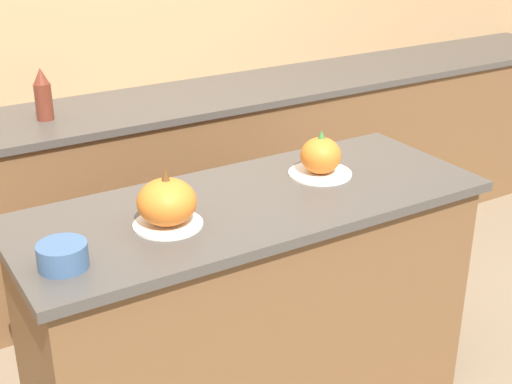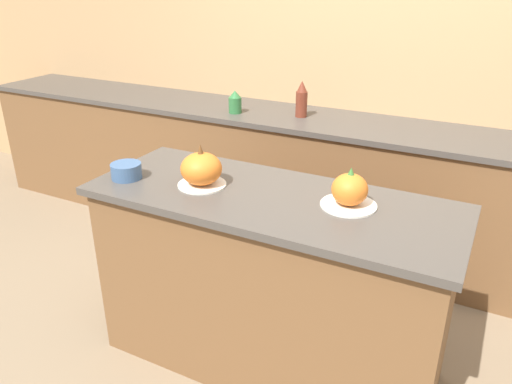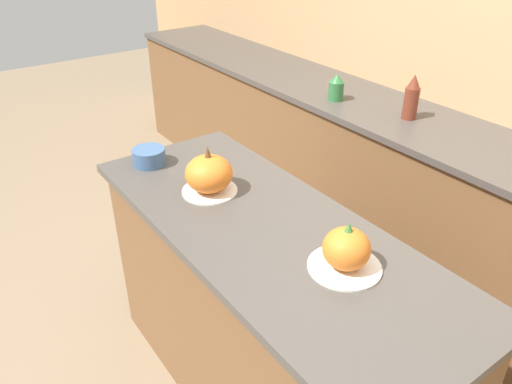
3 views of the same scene
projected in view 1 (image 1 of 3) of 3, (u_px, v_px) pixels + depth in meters
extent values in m
cube|color=tan|center=(91.00, 28.00, 3.51)|extent=(8.00, 0.06, 2.50)
cube|color=brown|center=(252.00, 317.00, 2.63)|extent=(1.59, 0.58, 0.88)
cube|color=#47423D|center=(252.00, 204.00, 2.44)|extent=(1.65, 0.64, 0.03)
cube|color=brown|center=(128.00, 200.00, 3.57)|extent=(6.00, 0.56, 0.90)
cube|color=#47423D|center=(121.00, 110.00, 3.39)|extent=(6.00, 0.60, 0.03)
cylinder|color=silver|center=(168.00, 224.00, 2.25)|extent=(0.22, 0.22, 0.01)
ellipsoid|color=orange|center=(167.00, 202.00, 2.22)|extent=(0.19, 0.19, 0.15)
cone|color=brown|center=(165.00, 174.00, 2.18)|extent=(0.03, 0.03, 0.05)
cylinder|color=silver|center=(320.00, 173.00, 2.64)|extent=(0.24, 0.24, 0.01)
ellipsoid|color=orange|center=(321.00, 155.00, 2.61)|extent=(0.15, 0.15, 0.13)
cone|color=#38702D|center=(322.00, 135.00, 2.58)|extent=(0.03, 0.03, 0.03)
cylinder|color=maroon|center=(44.00, 102.00, 3.17)|extent=(0.08, 0.08, 0.17)
cone|color=maroon|center=(41.00, 76.00, 3.12)|extent=(0.07, 0.07, 0.07)
cylinder|color=#3D5B84|center=(63.00, 256.00, 1.99)|extent=(0.14, 0.14, 0.07)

